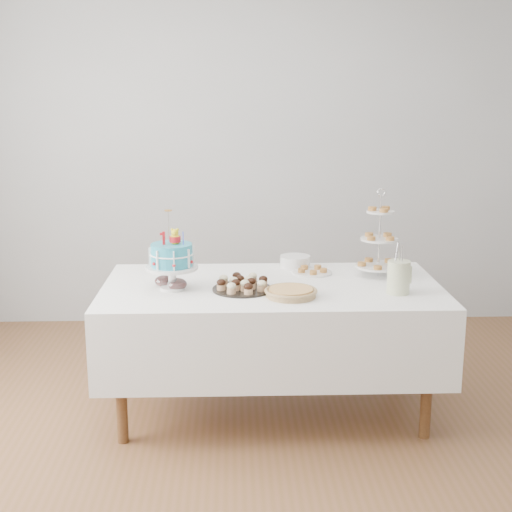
{
  "coord_description": "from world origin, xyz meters",
  "views": [
    {
      "loc": [
        -0.22,
        -3.61,
        1.87
      ],
      "look_at": [
        -0.09,
        0.3,
        0.94
      ],
      "focal_mm": 50.0,
      "sensor_mm": 36.0,
      "label": 1
    }
  ],
  "objects_px": {
    "table": "(271,323)",
    "plate_stack": "(295,262)",
    "birthday_cake": "(172,269)",
    "cupcake_tray": "(242,284)",
    "jam_bowl_a": "(177,284)",
    "utensil_pitcher": "(399,276)",
    "jam_bowl_b": "(164,281)",
    "pastry_plate": "(312,271)",
    "pie": "(291,292)",
    "tiered_stand": "(379,240)"
  },
  "relations": [
    {
      "from": "utensil_pitcher",
      "to": "birthday_cake",
      "type": "bearing_deg",
      "value": -176.07
    },
    {
      "from": "jam_bowl_a",
      "to": "jam_bowl_b",
      "type": "distance_m",
      "value": 0.11
    },
    {
      "from": "pastry_plate",
      "to": "jam_bowl_b",
      "type": "height_order",
      "value": "jam_bowl_b"
    },
    {
      "from": "table",
      "to": "jam_bowl_a",
      "type": "height_order",
      "value": "jam_bowl_a"
    },
    {
      "from": "pie",
      "to": "plate_stack",
      "type": "relative_size",
      "value": 1.51
    },
    {
      "from": "jam_bowl_a",
      "to": "jam_bowl_b",
      "type": "xyz_separation_m",
      "value": [
        -0.08,
        0.08,
        -0.0
      ]
    },
    {
      "from": "cupcake_tray",
      "to": "jam_bowl_b",
      "type": "relative_size",
      "value": 3.24
    },
    {
      "from": "pie",
      "to": "plate_stack",
      "type": "xyz_separation_m",
      "value": [
        0.08,
        0.64,
        0.01
      ]
    },
    {
      "from": "table",
      "to": "pastry_plate",
      "type": "height_order",
      "value": "pastry_plate"
    },
    {
      "from": "cupcake_tray",
      "to": "tiered_stand",
      "type": "xyz_separation_m",
      "value": [
        0.82,
        0.29,
        0.18
      ]
    },
    {
      "from": "table",
      "to": "cupcake_tray",
      "type": "xyz_separation_m",
      "value": [
        -0.17,
        -0.1,
        0.26
      ]
    },
    {
      "from": "pastry_plate",
      "to": "utensil_pitcher",
      "type": "relative_size",
      "value": 0.86
    },
    {
      "from": "jam_bowl_a",
      "to": "utensil_pitcher",
      "type": "relative_size",
      "value": 0.4
    },
    {
      "from": "jam_bowl_b",
      "to": "utensil_pitcher",
      "type": "height_order",
      "value": "utensil_pitcher"
    },
    {
      "from": "cupcake_tray",
      "to": "plate_stack",
      "type": "xyz_separation_m",
      "value": [
        0.34,
        0.5,
        -0.0
      ]
    },
    {
      "from": "table",
      "to": "tiered_stand",
      "type": "distance_m",
      "value": 0.81
    },
    {
      "from": "cupcake_tray",
      "to": "tiered_stand",
      "type": "bearing_deg",
      "value": 19.39
    },
    {
      "from": "table",
      "to": "cupcake_tray",
      "type": "relative_size",
      "value": 5.75
    },
    {
      "from": "table",
      "to": "plate_stack",
      "type": "height_order",
      "value": "plate_stack"
    },
    {
      "from": "utensil_pitcher",
      "to": "table",
      "type": "bearing_deg",
      "value": 173.27
    },
    {
      "from": "cupcake_tray",
      "to": "utensil_pitcher",
      "type": "bearing_deg",
      "value": -6.06
    },
    {
      "from": "birthday_cake",
      "to": "jam_bowl_a",
      "type": "height_order",
      "value": "birthday_cake"
    },
    {
      "from": "birthday_cake",
      "to": "jam_bowl_b",
      "type": "bearing_deg",
      "value": 116.16
    },
    {
      "from": "pie",
      "to": "jam_bowl_a",
      "type": "relative_size",
      "value": 2.54
    },
    {
      "from": "table",
      "to": "pie",
      "type": "relative_size",
      "value": 6.73
    },
    {
      "from": "jam_bowl_a",
      "to": "utensil_pitcher",
      "type": "distance_m",
      "value": 1.22
    },
    {
      "from": "cupcake_tray",
      "to": "pastry_plate",
      "type": "relative_size",
      "value": 1.4
    },
    {
      "from": "pastry_plate",
      "to": "utensil_pitcher",
      "type": "xyz_separation_m",
      "value": [
        0.42,
        -0.44,
        0.08
      ]
    },
    {
      "from": "table",
      "to": "cupcake_tray",
      "type": "bearing_deg",
      "value": -148.73
    },
    {
      "from": "birthday_cake",
      "to": "pie",
      "type": "xyz_separation_m",
      "value": [
        0.65,
        -0.16,
        -0.1
      ]
    },
    {
      "from": "pastry_plate",
      "to": "jam_bowl_b",
      "type": "xyz_separation_m",
      "value": [
        -0.87,
        -0.25,
        0.01
      ]
    },
    {
      "from": "pastry_plate",
      "to": "utensil_pitcher",
      "type": "distance_m",
      "value": 0.62
    },
    {
      "from": "jam_bowl_b",
      "to": "table",
      "type": "bearing_deg",
      "value": 0.4
    },
    {
      "from": "jam_bowl_b",
      "to": "utensil_pitcher",
      "type": "xyz_separation_m",
      "value": [
        1.29,
        -0.19,
        0.07
      ]
    },
    {
      "from": "birthday_cake",
      "to": "jam_bowl_a",
      "type": "relative_size",
      "value": 3.96
    },
    {
      "from": "pastry_plate",
      "to": "jam_bowl_a",
      "type": "bearing_deg",
      "value": -157.05
    },
    {
      "from": "cupcake_tray",
      "to": "pie",
      "type": "distance_m",
      "value": 0.29
    },
    {
      "from": "plate_stack",
      "to": "jam_bowl_a",
      "type": "xyz_separation_m",
      "value": [
        -0.7,
        -0.48,
        -0.01
      ]
    },
    {
      "from": "tiered_stand",
      "to": "jam_bowl_b",
      "type": "distance_m",
      "value": 1.29
    },
    {
      "from": "cupcake_tray",
      "to": "jam_bowl_b",
      "type": "xyz_separation_m",
      "value": [
        -0.44,
        0.1,
        -0.01
      ]
    },
    {
      "from": "table",
      "to": "jam_bowl_b",
      "type": "distance_m",
      "value": 0.66
    },
    {
      "from": "birthday_cake",
      "to": "cupcake_tray",
      "type": "xyz_separation_m",
      "value": [
        0.39,
        -0.02,
        -0.08
      ]
    },
    {
      "from": "birthday_cake",
      "to": "plate_stack",
      "type": "relative_size",
      "value": 2.36
    },
    {
      "from": "tiered_stand",
      "to": "pastry_plate",
      "type": "bearing_deg",
      "value": 170.5
    },
    {
      "from": "tiered_stand",
      "to": "cupcake_tray",
      "type": "bearing_deg",
      "value": -160.61
    },
    {
      "from": "pie",
      "to": "tiered_stand",
      "type": "distance_m",
      "value": 0.72
    },
    {
      "from": "tiered_stand",
      "to": "plate_stack",
      "type": "distance_m",
      "value": 0.56
    },
    {
      "from": "pie",
      "to": "tiered_stand",
      "type": "relative_size",
      "value": 0.54
    },
    {
      "from": "birthday_cake",
      "to": "tiered_stand",
      "type": "height_order",
      "value": "tiered_stand"
    },
    {
      "from": "cupcake_tray",
      "to": "utensil_pitcher",
      "type": "relative_size",
      "value": 1.2
    }
  ]
}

